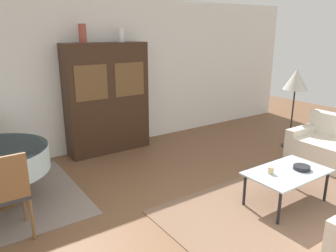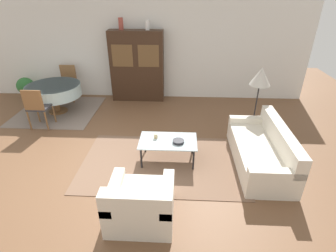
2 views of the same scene
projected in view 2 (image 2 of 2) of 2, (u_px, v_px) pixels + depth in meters
The scene contains 17 objects.
ground_plane at pixel (98, 168), 4.82m from camera, with size 14.00×14.00×0.00m, color brown.
wall_back at pixel (129, 50), 7.37m from camera, with size 10.00×0.06×2.70m.
area_rug at pixel (162, 163), 4.96m from camera, with size 3.03×1.90×0.01m.
dining_rug at pixel (59, 111), 7.00m from camera, with size 2.03×2.00×0.01m.
couch at pixel (262, 151), 4.83m from camera, with size 0.85×1.96×0.77m.
armchair at pixel (140, 204), 3.66m from camera, with size 0.91×0.89×0.74m.
coffee_table at pixel (168, 142), 4.85m from camera, with size 1.06×0.64×0.44m.
display_cabinet at pixel (137, 66), 7.32m from camera, with size 1.47×0.41×1.94m.
dining_table at pixel (54, 91), 6.69m from camera, with size 1.35×1.35×0.74m.
dining_chair_near at pixel (37, 106), 5.92m from camera, with size 0.44×0.44×0.97m.
dining_chair_far at pixel (68, 80), 7.49m from camera, with size 0.44×0.44×0.97m.
floor_lamp at pixel (261, 78), 5.51m from camera, with size 0.44×0.44×1.47m.
cup at pixel (156, 136), 4.89m from camera, with size 0.07×0.07×0.09m.
bowl at pixel (178, 141), 4.75m from camera, with size 0.21×0.21×0.05m.
vase_tall at pixel (121, 24), 6.81m from camera, with size 0.12×0.12×0.30m.
vase_short at pixel (147, 25), 6.79m from camera, with size 0.11×0.11×0.24m.
potted_plant at pixel (26, 87), 7.59m from camera, with size 0.49×0.49×0.65m.
Camera 2 is at (1.48, -3.81, 2.97)m, focal length 28.00 mm.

